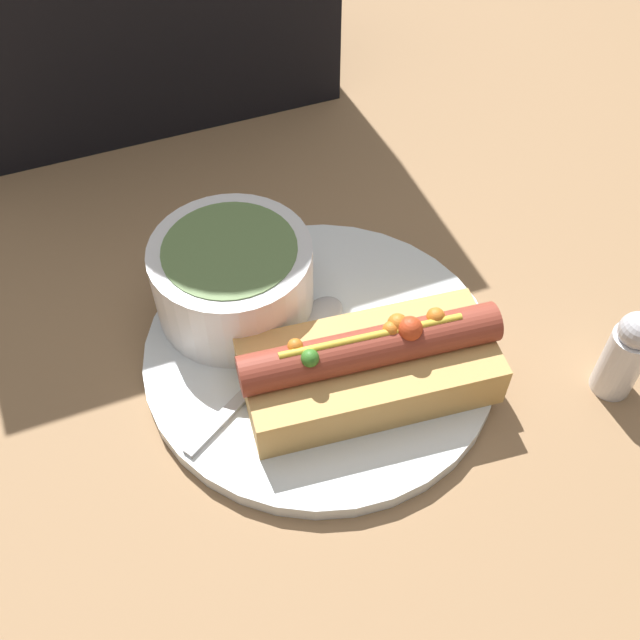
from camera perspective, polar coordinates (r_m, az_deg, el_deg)
ground_plane at (r=0.54m, az=-0.00°, el=-2.86°), size 4.00×4.00×0.00m
dinner_plate at (r=0.53m, az=-0.00°, el=-2.46°), size 0.25×0.25×0.01m
hot_dog at (r=0.49m, az=3.80°, el=-3.40°), size 0.17×0.09×0.06m
soup_bowl at (r=0.53m, az=-6.66°, el=3.33°), size 0.11×0.11×0.06m
spoon at (r=0.53m, az=-1.60°, el=-1.37°), size 0.15×0.10×0.01m
salt_shaker at (r=0.54m, az=22.27°, el=-2.41°), size 0.03×0.03×0.07m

